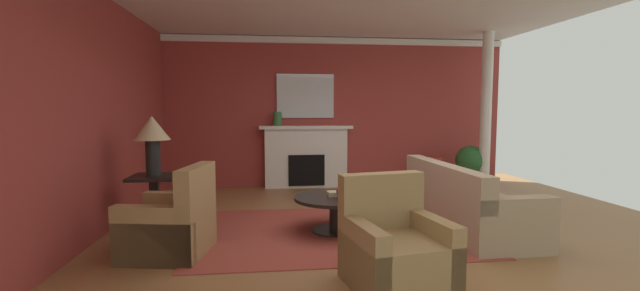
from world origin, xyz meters
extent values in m
plane|color=olive|center=(0.00, 0.00, 0.00)|extent=(8.66, 8.66, 0.00)
cube|color=#9E3833|center=(0.00, 3.39, 1.47)|extent=(7.04, 0.12, 2.95)
cube|color=#9E3833|center=(-3.28, 0.30, 1.47)|extent=(0.12, 7.26, 2.95)
cube|color=white|center=(0.00, 3.31, 2.87)|extent=(7.04, 0.08, 0.12)
cube|color=#993D33|center=(-0.41, 0.17, 0.01)|extent=(3.39, 2.39, 0.01)
cube|color=white|center=(-0.51, 3.18, 0.58)|extent=(1.60, 0.25, 1.15)
cube|color=black|center=(-0.51, 3.16, 0.35)|extent=(0.70, 0.26, 0.60)
cube|color=white|center=(-0.51, 3.15, 1.18)|extent=(1.80, 0.35, 0.06)
cube|color=silver|center=(-0.51, 3.30, 1.79)|extent=(1.12, 0.04, 0.85)
cube|color=tan|center=(1.32, 0.08, 0.23)|extent=(0.97, 2.13, 0.45)
cube|color=tan|center=(0.97, 0.07, 0.65)|extent=(0.27, 2.11, 0.40)
cube|color=tan|center=(1.35, -0.87, 0.31)|extent=(0.91, 0.23, 0.62)
cube|color=tan|center=(1.29, 1.03, 0.31)|extent=(0.91, 0.23, 0.62)
cube|color=#9E7A4C|center=(-2.28, -0.42, 0.22)|extent=(0.92, 0.92, 0.44)
cube|color=#9E7A4C|center=(-1.96, -0.48, 0.70)|extent=(0.29, 0.82, 0.51)
cube|color=#9E7A4C|center=(-2.22, -0.10, 0.30)|extent=(0.81, 0.27, 0.60)
cube|color=#9E7A4C|center=(-2.33, -0.75, 0.30)|extent=(0.81, 0.27, 0.60)
cube|color=#9E7A4C|center=(-0.11, -1.49, 0.22)|extent=(0.94, 0.94, 0.44)
cube|color=#9E7A4C|center=(-0.17, -1.17, 0.70)|extent=(0.82, 0.31, 0.51)
cube|color=#9E7A4C|center=(-0.43, -1.55, 0.30)|extent=(0.29, 0.81, 0.60)
cube|color=#9E7A4C|center=(0.21, -1.42, 0.30)|extent=(0.29, 0.81, 0.60)
cylinder|color=black|center=(-0.41, 0.17, 0.43)|extent=(1.00, 1.00, 0.04)
cylinder|color=black|center=(-0.41, 0.17, 0.21)|extent=(0.12, 0.12, 0.41)
cylinder|color=black|center=(-0.41, 0.17, 0.01)|extent=(0.56, 0.56, 0.03)
cube|color=black|center=(-2.66, 0.53, 0.68)|extent=(0.56, 0.56, 0.04)
cube|color=black|center=(-2.66, 0.53, 0.33)|extent=(0.10, 0.10, 0.66)
cube|color=black|center=(-2.66, 0.53, 0.02)|extent=(0.45, 0.45, 0.04)
cylinder|color=black|center=(-2.66, 0.53, 0.92)|extent=(0.18, 0.18, 0.45)
cone|color=#C6B284|center=(-2.66, 0.53, 1.30)|extent=(0.44, 0.44, 0.30)
cylinder|color=#33703D|center=(-1.06, 3.13, 1.35)|extent=(0.16, 0.16, 0.27)
cylinder|color=#9E3328|center=(2.02, 2.88, 0.30)|extent=(0.32, 0.32, 0.60)
cube|color=tan|center=(-0.39, 0.20, 0.48)|extent=(0.22, 0.17, 0.06)
cube|color=maroon|center=(-0.27, 0.02, 0.54)|extent=(0.25, 0.20, 0.06)
cylinder|color=#333333|center=(2.62, 2.65, 0.15)|extent=(0.32, 0.32, 0.30)
sphere|color=#28602D|center=(2.62, 2.65, 0.55)|extent=(0.56, 0.56, 0.56)
cylinder|color=white|center=(2.80, 2.47, 1.47)|extent=(0.20, 0.20, 2.95)
camera|label=1|loc=(-1.17, -4.83, 1.54)|focal=23.15mm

